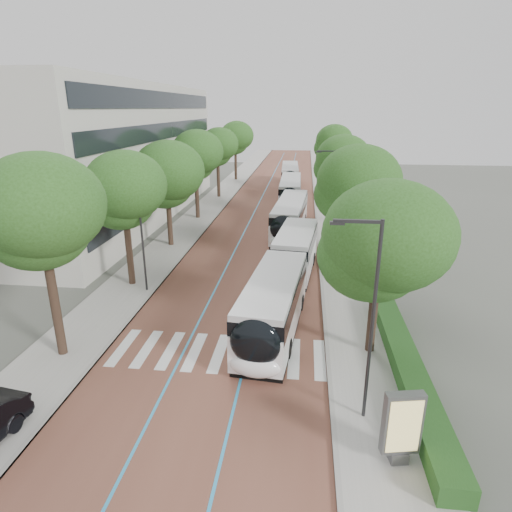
# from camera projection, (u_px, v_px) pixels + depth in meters

# --- Properties ---
(ground) EXTENTS (160.00, 160.00, 0.00)m
(ground) POSITION_uv_depth(u_px,v_px,m) (211.00, 364.00, 20.52)
(ground) COLOR #51544C
(ground) RESTS_ON ground
(road) EXTENTS (11.00, 140.00, 0.02)m
(road) POSITION_uv_depth(u_px,v_px,m) (273.00, 198.00, 58.07)
(road) COLOR brown
(road) RESTS_ON ground
(sidewalk_left) EXTENTS (4.00, 140.00, 0.12)m
(sidewalk_left) POSITION_uv_depth(u_px,v_px,m) (219.00, 197.00, 58.85)
(sidewalk_left) COLOR #9A9892
(sidewalk_left) RESTS_ON ground
(sidewalk_right) EXTENTS (4.00, 140.00, 0.12)m
(sidewalk_right) POSITION_uv_depth(u_px,v_px,m) (329.00, 199.00, 57.25)
(sidewalk_right) COLOR #9A9892
(sidewalk_right) RESTS_ON ground
(kerb_left) EXTENTS (0.20, 140.00, 0.14)m
(kerb_left) POSITION_uv_depth(u_px,v_px,m) (233.00, 197.00, 58.64)
(kerb_left) COLOR gray
(kerb_left) RESTS_ON ground
(kerb_right) EXTENTS (0.20, 140.00, 0.14)m
(kerb_right) POSITION_uv_depth(u_px,v_px,m) (315.00, 199.00, 57.45)
(kerb_right) COLOR gray
(kerb_right) RESTS_ON ground
(zebra_crossing) EXTENTS (10.55, 3.60, 0.01)m
(zebra_crossing) POSITION_uv_depth(u_px,v_px,m) (219.00, 353.00, 21.43)
(zebra_crossing) COLOR silver
(zebra_crossing) RESTS_ON ground
(lane_line_left) EXTENTS (0.12, 126.00, 0.01)m
(lane_line_left) POSITION_uv_depth(u_px,v_px,m) (261.00, 198.00, 58.23)
(lane_line_left) COLOR #278FC7
(lane_line_left) RESTS_ON road
(lane_line_right) EXTENTS (0.12, 126.00, 0.01)m
(lane_line_right) POSITION_uv_depth(u_px,v_px,m) (285.00, 199.00, 57.89)
(lane_line_right) COLOR #278FC7
(lane_line_right) RESTS_ON road
(office_building) EXTENTS (18.11, 40.00, 14.00)m
(office_building) POSITION_uv_depth(u_px,v_px,m) (88.00, 153.00, 46.58)
(office_building) COLOR #ADABA0
(office_building) RESTS_ON ground
(hedge) EXTENTS (1.20, 14.00, 0.80)m
(hedge) POSITION_uv_depth(u_px,v_px,m) (407.00, 367.00, 19.39)
(hedge) COLOR #1F4919
(hedge) RESTS_ON sidewalk_right
(streetlight_near) EXTENTS (1.82, 0.20, 8.00)m
(streetlight_near) POSITION_uv_depth(u_px,v_px,m) (369.00, 308.00, 15.42)
(streetlight_near) COLOR #2A2B2D
(streetlight_near) RESTS_ON sidewalk_right
(streetlight_far) EXTENTS (1.82, 0.20, 8.00)m
(streetlight_far) POSITION_uv_depth(u_px,v_px,m) (332.00, 187.00, 38.89)
(streetlight_far) COLOR #2A2B2D
(streetlight_far) RESTS_ON sidewalk_right
(lamp_post_left) EXTENTS (0.14, 0.14, 8.00)m
(lamp_post_left) POSITION_uv_depth(u_px,v_px,m) (142.00, 232.00, 27.33)
(lamp_post_left) COLOR #2A2B2D
(lamp_post_left) RESTS_ON sidewalk_left
(trees_left) EXTENTS (6.01, 60.52, 9.36)m
(trees_left) POSITION_uv_depth(u_px,v_px,m) (187.00, 163.00, 42.46)
(trees_left) COLOR black
(trees_left) RESTS_ON ground
(trees_right) EXTENTS (6.02, 47.52, 9.00)m
(trees_right) POSITION_uv_depth(u_px,v_px,m) (348.00, 178.00, 35.51)
(trees_right) COLOR black
(trees_right) RESTS_ON ground
(lead_bus) EXTENTS (4.32, 18.55, 3.20)m
(lead_bus) POSITION_uv_depth(u_px,v_px,m) (284.00, 279.00, 26.43)
(lead_bus) COLOR black
(lead_bus) RESTS_ON ground
(bus_queued_0) EXTENTS (3.29, 12.53, 3.20)m
(bus_queued_0) POSITION_uv_depth(u_px,v_px,m) (290.00, 218.00, 41.25)
(bus_queued_0) COLOR white
(bus_queued_0) RESTS_ON ground
(bus_queued_1) EXTENTS (2.70, 12.43, 3.20)m
(bus_queued_1) POSITION_uv_depth(u_px,v_px,m) (290.00, 192.00, 53.91)
(bus_queued_1) COLOR white
(bus_queued_1) RESTS_ON ground
(bus_queued_2) EXTENTS (2.99, 12.48, 3.20)m
(bus_queued_2) POSITION_uv_depth(u_px,v_px,m) (290.00, 176.00, 66.69)
(bus_queued_2) COLOR white
(bus_queued_2) RESTS_ON ground
(ad_panel) EXTENTS (1.36, 0.62, 2.74)m
(ad_panel) POSITION_uv_depth(u_px,v_px,m) (402.00, 427.00, 14.31)
(ad_panel) COLOR #59595B
(ad_panel) RESTS_ON sidewalk_right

